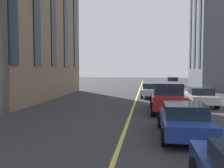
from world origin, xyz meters
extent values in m
cube|color=#D8C64C|center=(20.00, 0.00, 0.00)|extent=(80.00, 0.16, 0.01)
cube|color=navy|center=(14.11, -2.47, 0.59)|extent=(4.40, 1.80, 0.55)
cube|color=#19232D|center=(13.89, -2.47, 1.12)|extent=(1.85, 1.58, 0.50)
cylinder|color=black|center=(15.57, -1.60, 0.32)|extent=(0.64, 0.22, 0.64)
cylinder|color=black|center=(15.57, -3.33, 0.32)|extent=(0.64, 0.22, 0.64)
cylinder|color=black|center=(12.66, -1.60, 0.32)|extent=(0.64, 0.22, 0.64)
cylinder|color=black|center=(12.66, -3.33, 0.32)|extent=(0.64, 0.22, 0.64)
cube|color=#B7BABF|center=(27.97, -1.36, 0.59)|extent=(4.40, 1.80, 0.55)
cube|color=#19232D|center=(27.75, -1.36, 1.12)|extent=(1.85, 1.58, 0.50)
cylinder|color=black|center=(29.42, -0.50, 0.32)|extent=(0.64, 0.22, 0.64)
cylinder|color=black|center=(29.42, -2.23, 0.32)|extent=(0.64, 0.22, 0.64)
cylinder|color=black|center=(26.52, -0.50, 0.32)|extent=(0.64, 0.22, 0.64)
cylinder|color=black|center=(26.52, -2.23, 0.32)|extent=(0.64, 0.22, 0.64)
cube|color=#B7BABF|center=(22.98, -4.90, 0.59)|extent=(4.40, 1.80, 0.55)
cube|color=#19232D|center=(22.76, -4.90, 1.12)|extent=(1.85, 1.58, 0.50)
cylinder|color=black|center=(24.43, -4.04, 0.32)|extent=(0.64, 0.22, 0.64)
cylinder|color=black|center=(24.43, -5.76, 0.32)|extent=(0.64, 0.22, 0.64)
cylinder|color=black|center=(21.53, -4.04, 0.32)|extent=(0.64, 0.22, 0.64)
cylinder|color=black|center=(21.53, -5.76, 0.32)|extent=(0.64, 0.22, 0.64)
cube|color=navy|center=(43.85, -4.90, 0.57)|extent=(3.90, 1.75, 0.55)
cube|color=#19232D|center=(43.65, -4.90, 1.12)|extent=(1.64, 1.54, 0.55)
cylinder|color=black|center=(45.14, -4.06, 0.30)|extent=(0.60, 0.21, 0.60)
cylinder|color=black|center=(45.14, -5.74, 0.30)|extent=(0.60, 0.21, 0.60)
cylinder|color=black|center=(42.56, -4.06, 0.30)|extent=(0.60, 0.21, 0.60)
cylinder|color=black|center=(42.56, -5.74, 0.30)|extent=(0.60, 0.21, 0.60)
cube|color=#B21E1E|center=(19.87, -2.25, 0.78)|extent=(4.70, 1.95, 0.80)
cube|color=#19232D|center=(19.87, -2.25, 1.53)|extent=(2.59, 1.72, 0.70)
cylinder|color=black|center=(21.42, -1.32, 0.38)|extent=(0.76, 0.27, 0.76)
cylinder|color=black|center=(21.42, -3.19, 0.38)|extent=(0.76, 0.27, 0.76)
cylinder|color=black|center=(18.32, -1.32, 0.38)|extent=(0.76, 0.27, 0.76)
cylinder|color=black|center=(18.32, -3.19, 0.38)|extent=(0.76, 0.27, 0.76)
cube|color=#19232D|center=(36.28, -7.45, 10.46)|extent=(1.10, 0.10, 15.28)
cube|color=#19232D|center=(39.70, -7.45, 10.46)|extent=(1.10, 0.10, 15.28)
cube|color=#19232D|center=(43.11, -7.45, 10.46)|extent=(1.10, 0.10, 15.28)
camera|label=1|loc=(3.74, -0.98, 2.79)|focal=39.76mm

